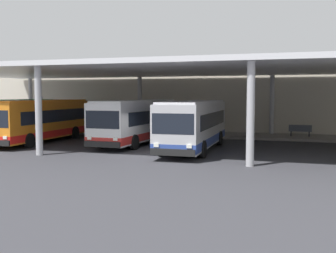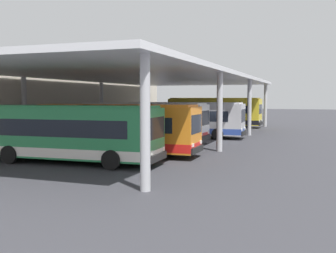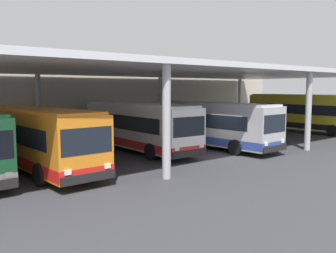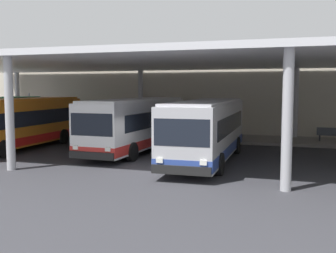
% 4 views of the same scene
% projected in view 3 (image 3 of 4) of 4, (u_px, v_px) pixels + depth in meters
% --- Properties ---
extents(ground_plane, '(200.00, 200.00, 0.00)m').
position_uv_depth(ground_plane, '(217.00, 155.00, 22.82)').
color(ground_plane, '#333338').
extents(platform_kerb, '(42.00, 4.50, 0.18)m').
position_uv_depth(platform_kerb, '(118.00, 135.00, 31.81)').
color(platform_kerb, gray).
rests_on(platform_kerb, ground).
extents(station_building_facade, '(48.00, 1.60, 7.05)m').
position_uv_depth(station_building_facade, '(98.00, 95.00, 33.95)').
color(station_building_facade, beige).
rests_on(station_building_facade, ground).
extents(canopy_shelter, '(40.00, 17.00, 5.55)m').
position_uv_depth(canopy_shelter, '(162.00, 72.00, 26.48)').
color(canopy_shelter, silver).
rests_on(canopy_shelter, ground).
extents(bus_second_bay, '(2.91, 10.59, 3.17)m').
position_uv_depth(bus_second_bay, '(38.00, 138.00, 18.73)').
color(bus_second_bay, orange).
rests_on(bus_second_bay, ground).
extents(bus_middle_bay, '(2.97, 10.61, 3.17)m').
position_uv_depth(bus_middle_bay, '(138.00, 126.00, 24.39)').
color(bus_middle_bay, white).
rests_on(bus_middle_bay, ground).
extents(bus_far_bay, '(2.95, 10.60, 3.17)m').
position_uv_depth(bus_far_bay, '(210.00, 124.00, 25.87)').
color(bus_far_bay, '#B7B7BC').
rests_on(bus_far_bay, ground).
extents(bus_departing, '(2.85, 11.37, 3.57)m').
position_uv_depth(bus_departing, '(304.00, 113.00, 35.13)').
color(bus_departing, yellow).
rests_on(bus_departing, ground).
extents(bench_waiting, '(1.80, 0.45, 0.92)m').
position_uv_depth(bench_waiting, '(189.00, 123.00, 37.22)').
color(bench_waiting, '#4C515B').
rests_on(bench_waiting, platform_kerb).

